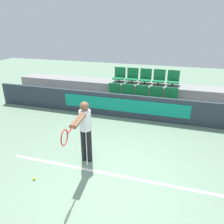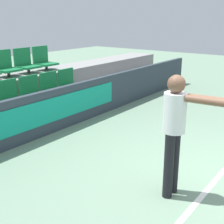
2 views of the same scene
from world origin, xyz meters
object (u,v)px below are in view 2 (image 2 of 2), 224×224
at_px(stadium_chair_3, 52,88).
at_px(stadium_chair_8, 26,63).
at_px(stadium_chair_4, 70,83).
at_px(stadium_chair_1, 11,97).
at_px(tennis_player, 181,125).
at_px(stadium_chair_9, 44,60).
at_px(stadium_chair_2, 33,92).
at_px(stadium_chair_7, 6,66).

distance_m(stadium_chair_3, stadium_chair_8, 1.02).
distance_m(stadium_chair_3, stadium_chair_4, 0.57).
height_order(stadium_chair_1, stadium_chair_8, stadium_chair_8).
bearing_deg(tennis_player, stadium_chair_9, 62.02).
height_order(stadium_chair_2, stadium_chair_3, same).
relative_size(stadium_chair_4, stadium_chair_8, 1.00).
bearing_deg(stadium_chair_4, stadium_chair_9, 90.00).
height_order(stadium_chair_2, stadium_chair_7, stadium_chair_7).
height_order(stadium_chair_2, stadium_chair_4, same).
xyz_separation_m(stadium_chair_2, stadium_chair_9, (1.14, 0.89, 0.49)).
relative_size(stadium_chair_1, stadium_chair_4, 1.00).
distance_m(stadium_chair_2, tennis_player, 3.89).
relative_size(stadium_chair_3, stadium_chair_8, 1.00).
bearing_deg(stadium_chair_4, stadium_chair_8, 122.45).
relative_size(stadium_chair_2, stadium_chair_9, 1.00).
height_order(stadium_chair_4, stadium_chair_9, stadium_chair_9).
distance_m(stadium_chair_1, stadium_chair_3, 1.14).
distance_m(stadium_chair_4, stadium_chair_7, 1.53).
relative_size(stadium_chair_8, tennis_player, 0.36).
bearing_deg(stadium_chair_8, stadium_chair_7, 180.00).
bearing_deg(stadium_chair_2, stadium_chair_9, 38.18).
xyz_separation_m(stadium_chair_4, tennis_player, (-1.90, -3.80, 0.28)).
xyz_separation_m(stadium_chair_1, stadium_chair_2, (0.57, 0.00, 0.00)).
distance_m(stadium_chair_7, tennis_player, 4.76).
bearing_deg(stadium_chair_3, stadium_chair_7, 122.45).
bearing_deg(stadium_chair_7, stadium_chair_3, -57.55).
xyz_separation_m(stadium_chair_1, stadium_chair_3, (1.14, 0.00, 0.00)).
bearing_deg(stadium_chair_2, tennis_player, -101.31).
bearing_deg(stadium_chair_8, stadium_chair_2, -122.45).
bearing_deg(stadium_chair_8, stadium_chair_4, -57.55).
relative_size(stadium_chair_4, stadium_chair_9, 1.00).
distance_m(stadium_chair_1, stadium_chair_7, 1.17).
bearing_deg(stadium_chair_7, tennis_player, -99.20).
distance_m(stadium_chair_2, stadium_chair_9, 1.53).
height_order(stadium_chair_4, tennis_player, tennis_player).
bearing_deg(stadium_chair_7, stadium_chair_1, -122.45).
distance_m(stadium_chair_2, stadium_chair_4, 1.14).
distance_m(stadium_chair_2, stadium_chair_8, 1.17).
bearing_deg(stadium_chair_9, stadium_chair_4, -90.00).
bearing_deg(stadium_chair_8, stadium_chair_9, 0.00).
bearing_deg(stadium_chair_1, stadium_chair_9, 27.66).
height_order(stadium_chair_4, stadium_chair_8, stadium_chair_8).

